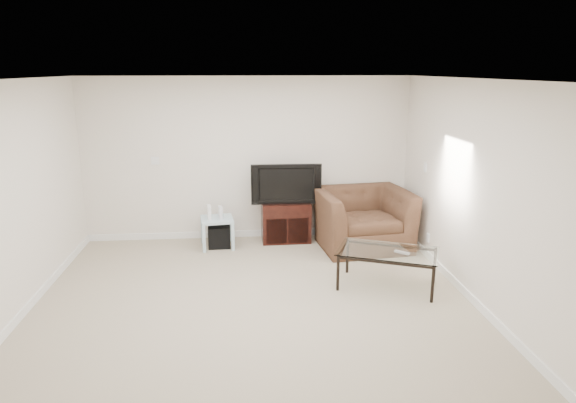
{
  "coord_description": "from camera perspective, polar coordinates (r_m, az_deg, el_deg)",
  "views": [
    {
      "loc": [
        -0.11,
        -5.33,
        2.61
      ],
      "look_at": [
        0.5,
        1.2,
        0.9
      ],
      "focal_mm": 32.0,
      "sensor_mm": 36.0,
      "label": 1
    }
  ],
  "objects": [
    {
      "name": "coffee_table",
      "position": [
        6.44,
        10.96,
        -7.35
      ],
      "size": [
        1.35,
        1.08,
        0.46
      ],
      "primitive_type": null,
      "rotation": [
        0.0,
        0.0,
        -0.4
      ],
      "color": "black",
      "rests_on": "floor"
    },
    {
      "name": "side_table",
      "position": [
        7.76,
        -7.85,
        -3.43
      ],
      "size": [
        0.52,
        0.52,
        0.45
      ],
      "primitive_type": null,
      "rotation": [
        0.0,
        0.0,
        0.11
      ],
      "color": "#AAC1D5",
      "rests_on": "floor"
    },
    {
      "name": "subwoofer",
      "position": [
        7.8,
        -7.64,
        -3.83
      ],
      "size": [
        0.34,
        0.34,
        0.33
      ],
      "primitive_type": "cube",
      "rotation": [
        0.0,
        0.0,
        0.03
      ],
      "color": "black",
      "rests_on": "floor"
    },
    {
      "name": "remote",
      "position": [
        6.3,
        12.55,
        -5.54
      ],
      "size": [
        0.17,
        0.16,
        0.02
      ],
      "primitive_type": "cube",
      "rotation": [
        0.0,
        0.0,
        -0.73
      ],
      "color": "#B2B2B7",
      "rests_on": "coffee_table"
    },
    {
      "name": "wall_back",
      "position": [
        7.94,
        -4.49,
        4.72
      ],
      "size": [
        5.0,
        0.02,
        2.5
      ],
      "primitive_type": "cube",
      "color": "silver",
      "rests_on": "ground"
    },
    {
      "name": "ceiling",
      "position": [
        5.33,
        -4.27,
        13.41
      ],
      "size": [
        5.0,
        5.0,
        0.0
      ],
      "primitive_type": "plane",
      "color": "white",
      "rests_on": "ground"
    },
    {
      "name": "plate_right_outlet",
      "position": [
        7.48,
        15.3,
        -3.9
      ],
      "size": [
        0.02,
        0.08,
        0.12
      ],
      "primitive_type": "cube",
      "color": "white",
      "rests_on": "wall_right"
    },
    {
      "name": "television",
      "position": [
        7.79,
        -0.25,
        2.11
      ],
      "size": [
        0.99,
        0.22,
        0.61
      ],
      "primitive_type": "imported",
      "rotation": [
        0.0,
        0.0,
        -0.02
      ],
      "color": "black",
      "rests_on": "tv_stand"
    },
    {
      "name": "wall_left",
      "position": [
        5.99,
        -28.67,
        -0.32
      ],
      "size": [
        0.02,
        5.0,
        2.5
      ],
      "primitive_type": "cube",
      "color": "silver",
      "rests_on": "ground"
    },
    {
      "name": "tv_stand",
      "position": [
        7.97,
        -0.26,
        -2.16
      ],
      "size": [
        0.75,
        0.53,
        0.62
      ],
      "primitive_type": null,
      "rotation": [
        0.0,
        0.0,
        0.02
      ],
      "color": "black",
      "rests_on": "floor"
    },
    {
      "name": "wall_right",
      "position": [
        6.08,
        20.22,
        0.8
      ],
      "size": [
        0.02,
        5.0,
        2.5
      ],
      "primitive_type": "cube",
      "color": "silver",
      "rests_on": "ground"
    },
    {
      "name": "dvd_player",
      "position": [
        7.88,
        -0.23,
        -0.81
      ],
      "size": [
        0.41,
        0.29,
        0.06
      ],
      "primitive_type": "cube",
      "rotation": [
        0.0,
        0.0,
        0.02
      ],
      "color": "black",
      "rests_on": "tv_stand"
    },
    {
      "name": "plate_right_switch",
      "position": [
        7.52,
        15.0,
        3.7
      ],
      "size": [
        0.02,
        0.09,
        0.13
      ],
      "primitive_type": "cube",
      "color": "white",
      "rests_on": "wall_right"
    },
    {
      "name": "game_console",
      "position": [
        7.64,
        -8.76,
        -1.19
      ],
      "size": [
        0.07,
        0.15,
        0.21
      ],
      "primitive_type": "cube",
      "rotation": [
        0.0,
        0.0,
        0.16
      ],
      "color": "white",
      "rests_on": "side_table"
    },
    {
      "name": "game_case",
      "position": [
        7.66,
        -7.5,
        -1.22
      ],
      "size": [
        0.07,
        0.14,
        0.18
      ],
      "primitive_type": "cube",
      "rotation": [
        0.0,
        0.0,
        0.18
      ],
      "color": "silver",
      "rests_on": "side_table"
    },
    {
      "name": "plate_back",
      "position": [
        8.03,
        -14.55,
        4.41
      ],
      "size": [
        0.12,
        0.02,
        0.12
      ],
      "primitive_type": "cube",
      "color": "white",
      "rests_on": "wall_back"
    },
    {
      "name": "floor",
      "position": [
        5.93,
        -3.81,
        -11.51
      ],
      "size": [
        5.0,
        5.0,
        0.0
      ],
      "primitive_type": "plane",
      "color": "tan",
      "rests_on": "ground"
    },
    {
      "name": "recliner",
      "position": [
        7.68,
        8.34,
        -0.86
      ],
      "size": [
        1.42,
        1.0,
        1.16
      ],
      "primitive_type": "imported",
      "rotation": [
        0.0,
        0.0,
        0.11
      ],
      "color": "#4D331D",
      "rests_on": "floor"
    }
  ]
}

